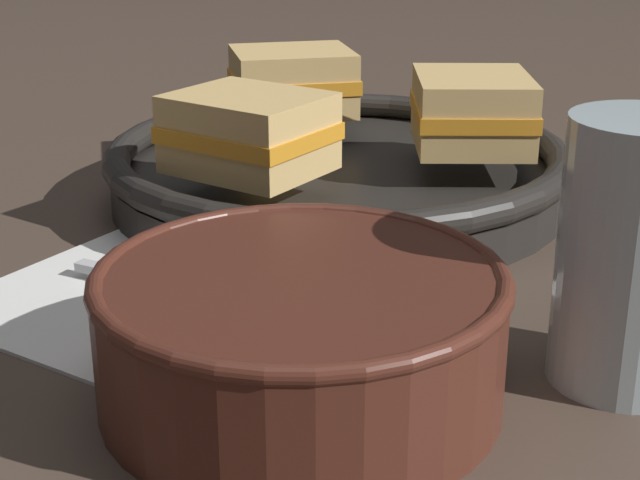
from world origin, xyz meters
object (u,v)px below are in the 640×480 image
Objects in this scene: sandwich_near_left at (472,111)px; drinking_glass at (634,254)px; spoon at (262,306)px; skillet at (338,170)px; sandwich_near_right at (293,81)px; soup_bowl at (301,326)px; sandwich_far_left at (249,133)px.

drinking_glass reaches higher than sandwich_near_left.
spoon is 0.54× the size of skillet.
spoon is at bearing -159.12° from drinking_glass.
spoon is 1.46× the size of sandwich_near_right.
drinking_glass reaches higher than sandwich_near_right.
soup_bowl reaches higher than skillet.
drinking_glass is at bearing 7.90° from spoon.
skillet is at bearing -27.74° from sandwich_near_right.
drinking_glass is at bearing -40.97° from sandwich_near_left.
skillet is 3.28× the size of sandwich_far_left.
soup_bowl is 0.35m from sandwich_near_right.
sandwich_near_left and sandwich_far_left have the same top height.
sandwich_near_left reaches higher than skillet.
sandwich_near_right is 0.97× the size of drinking_glass.
spoon is 1.41× the size of drinking_glass.
sandwich_near_right is at bearing -177.74° from sandwich_near_left.
drinking_glass is (0.16, 0.06, 0.05)m from spoon.
sandwich_near_right is (-0.17, 0.21, 0.06)m from spoon.
sandwich_near_left is at bearing 139.03° from drinking_glass.
drinking_glass is at bearing 47.74° from soup_bowl.
spoon is 0.28m from sandwich_near_right.
sandwich_near_right is 0.36m from drinking_glass.
soup_bowl is at bearing -47.06° from spoon.
sandwich_near_left is 1.00× the size of sandwich_near_right.
sandwich_far_left is at bearing -87.74° from skillet.
spoon is 0.18m from drinking_glass.
spoon is at bearing -43.01° from sandwich_far_left.
sandwich_far_left reaches higher than spoon.
soup_bowl is 0.56× the size of skillet.
sandwich_near_right and sandwich_far_left have the same top height.
sandwich_near_right reaches higher than skillet.
soup_bowl is 1.52× the size of sandwich_near_right.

